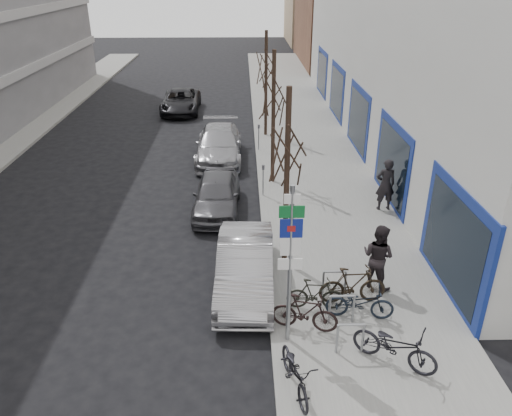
{
  "coord_description": "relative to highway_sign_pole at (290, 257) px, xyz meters",
  "views": [
    {
      "loc": [
        1.38,
        -9.49,
        8.26
      ],
      "look_at": [
        1.73,
        3.5,
        2.0
      ],
      "focal_mm": 35.0,
      "sensor_mm": 36.0,
      "label": 1
    }
  ],
  "objects": [
    {
      "name": "ground",
      "position": [
        -2.4,
        0.01,
        -2.46
      ],
      "size": [
        120.0,
        120.0,
        0.0
      ],
      "primitive_type": "plane",
      "color": "black",
      "rests_on": "ground"
    },
    {
      "name": "sidewalk_east",
      "position": [
        2.1,
        10.01,
        -2.38
      ],
      "size": [
        5.0,
        70.0,
        0.15
      ],
      "primitive_type": "cube",
      "color": "slate",
      "rests_on": "ground"
    },
    {
      "name": "brick_building_far",
      "position": [
        10.6,
        40.01,
        1.54
      ],
      "size": [
        12.0,
        14.0,
        8.0
      ],
      "primitive_type": "cube",
      "color": "brown",
      "rests_on": "ground"
    },
    {
      "name": "tan_building_far",
      "position": [
        11.1,
        55.01,
        2.04
      ],
      "size": [
        13.0,
        12.0,
        9.0
      ],
      "primitive_type": "cube",
      "color": "#937A5B",
      "rests_on": "ground"
    },
    {
      "name": "highway_sign_pole",
      "position": [
        0.0,
        0.0,
        0.0
      ],
      "size": [
        0.55,
        0.1,
        4.2
      ],
      "color": "gray",
      "rests_on": "ground"
    },
    {
      "name": "bike_rack",
      "position": [
        1.4,
        0.61,
        -1.8
      ],
      "size": [
        0.66,
        2.26,
        0.83
      ],
      "color": "gray",
      "rests_on": "sidewalk_east"
    },
    {
      "name": "tree_near",
      "position": [
        0.2,
        3.51,
        1.65
      ],
      "size": [
        1.8,
        1.8,
        5.5
      ],
      "color": "black",
      "rests_on": "ground"
    },
    {
      "name": "tree_mid",
      "position": [
        0.2,
        10.01,
        1.65
      ],
      "size": [
        1.8,
        1.8,
        5.5
      ],
      "color": "black",
      "rests_on": "ground"
    },
    {
      "name": "tree_far",
      "position": [
        0.2,
        16.51,
        1.65
      ],
      "size": [
        1.8,
        1.8,
        5.5
      ],
      "color": "black",
      "rests_on": "ground"
    },
    {
      "name": "meter_front",
      "position": [
        -0.25,
        3.01,
        -1.54
      ],
      "size": [
        0.1,
        0.08,
        1.27
      ],
      "color": "gray",
      "rests_on": "sidewalk_east"
    },
    {
      "name": "meter_mid",
      "position": [
        -0.25,
        8.51,
        -1.54
      ],
      "size": [
        0.1,
        0.08,
        1.27
      ],
      "color": "gray",
      "rests_on": "sidewalk_east"
    },
    {
      "name": "meter_back",
      "position": [
        -0.25,
        14.01,
        -1.54
      ],
      "size": [
        0.1,
        0.08,
        1.27
      ],
      "color": "gray",
      "rests_on": "sidewalk_east"
    },
    {
      "name": "bike_near_left",
      "position": [
        0.02,
        -1.58,
        -1.76
      ],
      "size": [
        0.89,
        1.86,
        1.09
      ],
      "primitive_type": "imported",
      "rotation": [
        0.0,
        0.0,
        0.2
      ],
      "color": "black",
      "rests_on": "sidewalk_east"
    },
    {
      "name": "bike_near_right",
      "position": [
        0.44,
        0.37,
        -1.8
      ],
      "size": [
        1.75,
        0.92,
        1.02
      ],
      "primitive_type": "imported",
      "rotation": [
        0.0,
        0.0,
        1.3
      ],
      "color": "black",
      "rests_on": "sidewalk_east"
    },
    {
      "name": "bike_mid_curb",
      "position": [
        1.9,
        0.81,
        -1.78
      ],
      "size": [
        1.78,
        0.76,
        1.05
      ],
      "primitive_type": "imported",
      "rotation": [
        0.0,
        0.0,
        1.43
      ],
      "color": "black",
      "rests_on": "sidewalk_east"
    },
    {
      "name": "bike_mid_inner",
      "position": [
        0.81,
        1.2,
        -1.85
      ],
      "size": [
        1.54,
        0.57,
        0.92
      ],
      "primitive_type": "imported",
      "rotation": [
        0.0,
        0.0,
        1.49
      ],
      "color": "black",
      "rests_on": "sidewalk_east"
    },
    {
      "name": "bike_far_curb",
      "position": [
        2.32,
        -0.88,
        -1.71
      ],
      "size": [
        1.95,
        1.57,
        1.19
      ],
      "primitive_type": "imported",
      "rotation": [
        0.0,
        0.0,
        0.99
      ],
      "color": "black",
      "rests_on": "sidewalk_east"
    },
    {
      "name": "bike_far_inner",
      "position": [
        1.84,
        1.45,
        -1.76
      ],
      "size": [
        1.84,
        0.63,
        1.1
      ],
      "primitive_type": "imported",
      "rotation": [
        0.0,
        0.0,
        1.62
      ],
      "color": "black",
      "rests_on": "sidewalk_east"
    },
    {
      "name": "parked_car_front",
      "position": [
        -1.0,
        2.38,
        -1.73
      ],
      "size": [
        1.69,
        4.47,
        1.45
      ],
      "primitive_type": "imported",
      "rotation": [
        0.0,
        0.0,
        -0.03
      ],
      "color": "#9A999E",
      "rests_on": "ground"
    },
    {
      "name": "parked_car_mid",
      "position": [
        -2.02,
        7.45,
        -1.76
      ],
      "size": [
        1.78,
        4.14,
        1.39
      ],
      "primitive_type": "imported",
      "rotation": [
        0.0,
        0.0,
        -0.03
      ],
      "color": "#49484D",
      "rests_on": "ground"
    },
    {
      "name": "parked_car_back",
      "position": [
        -2.16,
        13.07,
        -1.71
      ],
      "size": [
        2.1,
        5.17,
        1.5
      ],
      "primitive_type": "imported",
      "rotation": [
        0.0,
        0.0,
        0.0
      ],
      "color": "#97979B",
      "rests_on": "ground"
    },
    {
      "name": "lane_car",
      "position": [
        -4.92,
        21.93,
        -1.77
      ],
      "size": [
        2.36,
        4.98,
        1.37
      ],
      "primitive_type": "imported",
      "rotation": [
        0.0,
        0.0,
        0.02
      ],
      "color": "black",
      "rests_on": "ground"
    },
    {
      "name": "pedestrian_near",
      "position": [
        4.16,
        7.15,
        -1.32
      ],
      "size": [
        0.74,
        0.51,
        1.97
      ],
      "primitive_type": "imported",
      "rotation": [
        0.0,
        0.0,
        3.2
      ],
      "color": "black",
      "rests_on": "sidewalk_east"
    },
    {
      "name": "pedestrian_far",
      "position": [
        2.66,
        2.2,
        -1.34
      ],
      "size": [
        0.85,
        0.84,
        1.93
      ],
      "primitive_type": "imported",
      "rotation": [
        0.0,
        0.0,
        2.37
      ],
      "color": "black",
      "rests_on": "sidewalk_east"
    }
  ]
}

